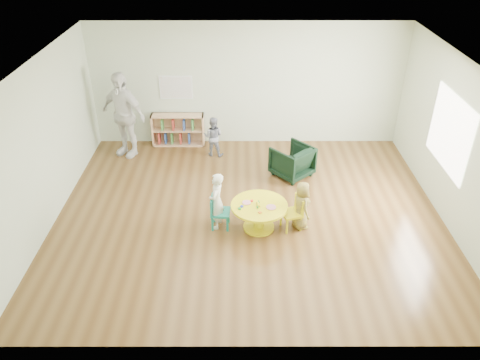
{
  "coord_description": "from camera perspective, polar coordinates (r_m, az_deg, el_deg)",
  "views": [
    {
      "loc": [
        -0.17,
        -7.08,
        4.99
      ],
      "look_at": [
        -0.16,
        -0.3,
        0.9
      ],
      "focal_mm": 35.0,
      "sensor_mm": 36.0,
      "label": 1
    }
  ],
  "objects": [
    {
      "name": "bookshelf",
      "position": [
        11.05,
        -7.6,
        6.11
      ],
      "size": [
        1.2,
        0.3,
        0.75
      ],
      "color": "tan",
      "rests_on": "ground"
    },
    {
      "name": "room",
      "position": [
        7.73,
        1.31,
        7.5
      ],
      "size": [
        7.1,
        7.0,
        2.8
      ],
      "color": "brown",
      "rests_on": "ground"
    },
    {
      "name": "armchair",
      "position": [
        9.72,
        6.37,
        2.3
      ],
      "size": [
        1.02,
        1.02,
        0.67
      ],
      "primitive_type": "imported",
      "rotation": [
        0.0,
        0.0,
        3.87
      ],
      "color": "black",
      "rests_on": "ground"
    },
    {
      "name": "toddler",
      "position": [
        10.43,
        -3.28,
        5.32
      ],
      "size": [
        0.5,
        0.42,
        0.91
      ],
      "primitive_type": "imported",
      "rotation": [
        0.0,
        0.0,
        2.95
      ],
      "color": "#1A2543",
      "rests_on": "ground"
    },
    {
      "name": "alphabet_poster",
      "position": [
        10.79,
        -7.81,
        11.13
      ],
      "size": [
        0.74,
        0.01,
        0.54
      ],
      "color": "white",
      "rests_on": "ground"
    },
    {
      "name": "child_left",
      "position": [
        8.05,
        -2.87,
        -2.58
      ],
      "size": [
        0.33,
        0.43,
        1.05
      ],
      "primitive_type": "imported",
      "rotation": [
        0.0,
        0.0,
        -1.79
      ],
      "color": "white",
      "rests_on": "ground"
    },
    {
      "name": "child_right",
      "position": [
        8.14,
        7.5,
        -3.09
      ],
      "size": [
        0.39,
        0.5,
        0.9
      ],
      "primitive_type": "imported",
      "rotation": [
        0.0,
        0.0,
        1.84
      ],
      "color": "yellow",
      "rests_on": "ground"
    },
    {
      "name": "activity_table",
      "position": [
        8.1,
        2.34,
        -3.92
      ],
      "size": [
        0.98,
        0.98,
        0.53
      ],
      "rotation": [
        0.0,
        0.0,
        0.28
      ],
      "color": "yellow",
      "rests_on": "ground"
    },
    {
      "name": "kid_chair_left",
      "position": [
        8.15,
        -2.72,
        -3.81
      ],
      "size": [
        0.35,
        0.35,
        0.61
      ],
      "rotation": [
        0.0,
        0.0,
        -1.63
      ],
      "color": "#178271",
      "rests_on": "ground"
    },
    {
      "name": "adult_caretaker",
      "position": [
        10.57,
        -14.07,
        7.75
      ],
      "size": [
        1.21,
        0.94,
        1.91
      ],
      "primitive_type": "imported",
      "rotation": [
        0.0,
        0.0,
        -0.49
      ],
      "color": "white",
      "rests_on": "ground"
    },
    {
      "name": "kid_chair_right",
      "position": [
        8.17,
        6.58,
        -3.87
      ],
      "size": [
        0.42,
        0.42,
        0.61
      ],
      "rotation": [
        0.0,
        0.0,
        1.9
      ],
      "color": "yellow",
      "rests_on": "ground"
    }
  ]
}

